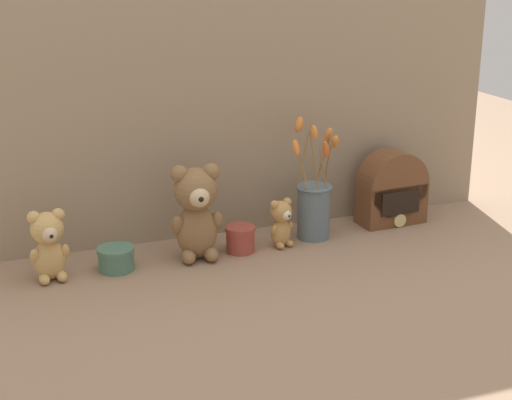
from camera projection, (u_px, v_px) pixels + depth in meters
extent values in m
plane|color=#8E7056|center=(259.00, 250.00, 2.13)|extent=(4.00, 4.00, 0.00)
cube|color=gray|center=(237.00, 94.00, 2.16)|extent=(1.58, 0.02, 0.80)
ellipsoid|color=olive|center=(197.00, 231.00, 2.06)|extent=(0.12, 0.10, 0.15)
sphere|color=olive|center=(196.00, 189.00, 2.02)|extent=(0.11, 0.11, 0.11)
sphere|color=#D1B289|center=(199.00, 197.00, 1.99)|extent=(0.05, 0.05, 0.05)
sphere|color=black|center=(201.00, 199.00, 1.96)|extent=(0.02, 0.02, 0.02)
sphere|color=olive|center=(211.00, 172.00, 2.02)|extent=(0.05, 0.05, 0.05)
sphere|color=olive|center=(179.00, 174.00, 2.00)|extent=(0.05, 0.05, 0.05)
ellipsoid|color=olive|center=(216.00, 221.00, 2.06)|extent=(0.04, 0.05, 0.07)
ellipsoid|color=olive|center=(177.00, 225.00, 2.03)|extent=(0.04, 0.05, 0.07)
ellipsoid|color=olive|center=(211.00, 254.00, 2.05)|extent=(0.04, 0.06, 0.04)
ellipsoid|color=olive|center=(188.00, 257.00, 2.04)|extent=(0.04, 0.06, 0.04)
ellipsoid|color=tan|center=(50.00, 260.00, 1.93)|extent=(0.08, 0.07, 0.11)
sphere|color=tan|center=(47.00, 229.00, 1.91)|extent=(0.08, 0.08, 0.08)
sphere|color=#D1B289|center=(50.00, 234.00, 1.88)|extent=(0.04, 0.04, 0.04)
sphere|color=black|center=(51.00, 236.00, 1.87)|extent=(0.01, 0.01, 0.01)
sphere|color=tan|center=(58.00, 215.00, 1.91)|extent=(0.03, 0.03, 0.03)
sphere|color=tan|center=(34.00, 218.00, 1.88)|extent=(0.03, 0.03, 0.03)
ellipsoid|color=tan|center=(65.00, 251.00, 1.94)|extent=(0.03, 0.04, 0.05)
ellipsoid|color=tan|center=(35.00, 256.00, 1.90)|extent=(0.03, 0.04, 0.05)
ellipsoid|color=tan|center=(62.00, 276.00, 1.93)|extent=(0.03, 0.04, 0.03)
ellipsoid|color=tan|center=(44.00, 279.00, 1.91)|extent=(0.03, 0.04, 0.03)
ellipsoid|color=tan|center=(281.00, 233.00, 2.15)|extent=(0.07, 0.06, 0.08)
sphere|color=tan|center=(281.00, 212.00, 2.13)|extent=(0.06, 0.06, 0.06)
sphere|color=beige|center=(286.00, 215.00, 2.11)|extent=(0.03, 0.03, 0.03)
sphere|color=black|center=(289.00, 216.00, 2.10)|extent=(0.01, 0.01, 0.01)
sphere|color=tan|center=(287.00, 202.00, 2.13)|extent=(0.02, 0.02, 0.02)
sphere|color=tan|center=(275.00, 205.00, 2.11)|extent=(0.02, 0.02, 0.02)
ellipsoid|color=tan|center=(290.00, 226.00, 2.16)|extent=(0.02, 0.03, 0.04)
ellipsoid|color=tan|center=(274.00, 230.00, 2.13)|extent=(0.02, 0.03, 0.04)
ellipsoid|color=tan|center=(289.00, 243.00, 2.15)|extent=(0.03, 0.04, 0.02)
ellipsoid|color=tan|center=(280.00, 246.00, 2.14)|extent=(0.03, 0.04, 0.02)
cylinder|color=slate|center=(314.00, 211.00, 2.20)|extent=(0.09, 0.09, 0.16)
torus|color=slate|center=(314.00, 187.00, 2.18)|extent=(0.10, 0.10, 0.01)
cylinder|color=olive|center=(303.00, 167.00, 2.14)|extent=(0.02, 0.05, 0.12)
ellipsoid|color=orange|center=(296.00, 147.00, 2.11)|extent=(0.03, 0.04, 0.05)
cylinder|color=olive|center=(328.00, 163.00, 2.17)|extent=(0.01, 0.05, 0.12)
ellipsoid|color=orange|center=(335.00, 142.00, 2.16)|extent=(0.02, 0.03, 0.04)
cylinder|color=olive|center=(314.00, 160.00, 2.12)|extent=(0.03, 0.02, 0.16)
ellipsoid|color=orange|center=(314.00, 132.00, 2.08)|extent=(0.03, 0.03, 0.04)
cylinder|color=olive|center=(323.00, 159.00, 2.18)|extent=(0.03, 0.04, 0.13)
ellipsoid|color=orange|center=(328.00, 135.00, 2.18)|extent=(0.03, 0.04, 0.05)
cylinder|color=olive|center=(304.00, 154.00, 2.18)|extent=(0.05, 0.02, 0.16)
ellipsoid|color=orange|center=(299.00, 124.00, 2.17)|extent=(0.04, 0.03, 0.05)
cylinder|color=olive|center=(322.00, 168.00, 2.14)|extent=(0.03, 0.01, 0.11)
ellipsoid|color=#C65B28|center=(326.00, 149.00, 2.11)|extent=(0.03, 0.02, 0.05)
cube|color=brown|center=(391.00, 203.00, 2.32)|extent=(0.20, 0.10, 0.12)
cylinder|color=brown|center=(392.00, 183.00, 2.30)|extent=(0.20, 0.10, 0.20)
cube|color=black|center=(401.00, 203.00, 2.28)|extent=(0.13, 0.01, 0.07)
cylinder|color=#D6BC7A|center=(400.00, 221.00, 2.29)|extent=(0.04, 0.01, 0.04)
cylinder|color=#47705B|center=(116.00, 261.00, 2.00)|extent=(0.09, 0.09, 0.05)
cylinder|color=#47705B|center=(115.00, 250.00, 1.99)|extent=(0.10, 0.10, 0.01)
cylinder|color=#993D33|center=(240.00, 241.00, 2.11)|extent=(0.08, 0.08, 0.06)
cylinder|color=#993D33|center=(240.00, 229.00, 2.10)|extent=(0.08, 0.08, 0.01)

